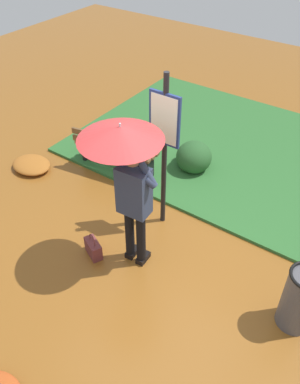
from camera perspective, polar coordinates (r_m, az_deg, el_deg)
The scene contains 8 objects.
ground_plane at distance 5.54m, azimuth 1.12°, elevation -9.03°, with size 18.00×18.00×0.00m, color brown.
grass_verge at distance 7.79m, azimuth 9.12°, elevation 6.95°, with size 4.80×4.00×0.05m.
person_with_umbrella at distance 4.49m, azimuth -3.32°, elevation 4.13°, with size 0.96×0.96×2.04m.
info_sign_post at distance 5.15m, azimuth 2.05°, elevation 7.79°, with size 0.44×0.07×2.30m.
handbag at distance 5.51m, azimuth -8.03°, elevation -7.86°, with size 0.33×0.25×0.37m.
park_bench at distance 6.77m, azimuth -4.98°, elevation 5.74°, with size 1.40×0.58×0.75m.
shrub_cluster at distance 6.92m, azimuth 6.04°, elevation 4.98°, with size 0.66×0.60×0.54m.
leaf_pile_near_person at distance 7.29m, azimuth -16.43°, elevation 3.72°, with size 0.71×0.57×0.16m.
Camera 1 is at (-2.03, 3.06, 4.14)m, focal length 37.68 mm.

